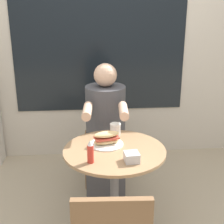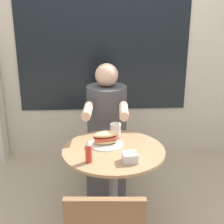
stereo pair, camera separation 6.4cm
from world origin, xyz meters
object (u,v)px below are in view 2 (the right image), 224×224
object	(u,v)px
diner_chair	(106,127)
drink_cup	(116,129)
seated_diner	(107,142)
sandwich_on_plate	(106,139)
condiment_bottle	(89,152)
cafe_table	(114,174)

from	to	relation	value
diner_chair	drink_cup	distance (m)	0.68
seated_diner	diner_chair	bearing A→B (deg)	-87.50
diner_chair	seated_diner	xyz separation A→B (m)	(-0.01, -0.35, -0.00)
sandwich_on_plate	condiment_bottle	world-z (taller)	condiment_bottle
cafe_table	sandwich_on_plate	world-z (taller)	sandwich_on_plate
seated_diner	drink_cup	size ratio (longest dim) A/B	12.95
diner_chair	drink_cup	world-z (taller)	diner_chair
sandwich_on_plate	drink_cup	distance (m)	0.18
diner_chair	condiment_bottle	size ratio (longest dim) A/B	5.77
sandwich_on_plate	condiment_bottle	bearing A→B (deg)	-114.69
seated_diner	sandwich_on_plate	world-z (taller)	seated_diner
drink_cup	condiment_bottle	distance (m)	0.46
cafe_table	seated_diner	world-z (taller)	seated_diner
sandwich_on_plate	diner_chair	bearing A→B (deg)	87.71
cafe_table	sandwich_on_plate	xyz separation A→B (m)	(-0.05, 0.08, 0.23)
condiment_bottle	seated_diner	bearing A→B (deg)	78.82
cafe_table	drink_cup	xyz separation A→B (m)	(0.03, 0.24, 0.23)
cafe_table	diner_chair	size ratio (longest dim) A/B	0.81
cafe_table	seated_diner	distance (m)	0.53
sandwich_on_plate	seated_diner	bearing A→B (deg)	87.06
cafe_table	seated_diner	xyz separation A→B (m)	(-0.03, 0.53, 0.00)
sandwich_on_plate	drink_cup	world-z (taller)	sandwich_on_plate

